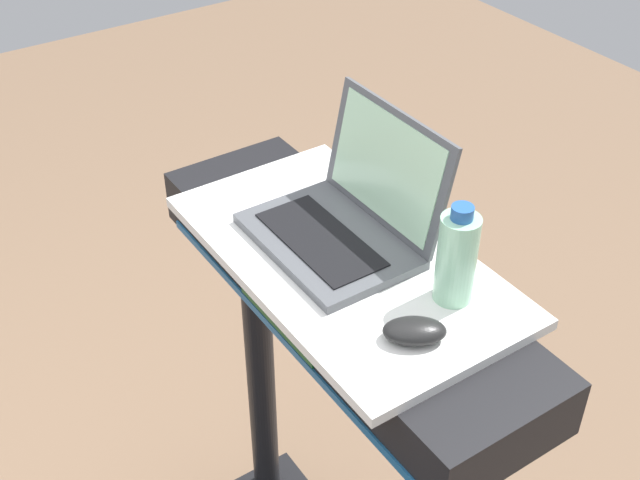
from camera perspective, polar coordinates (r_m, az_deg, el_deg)
The scene contains 4 objects.
desk_board at distance 1.47m, azimuth 1.62°, elevation -1.23°, with size 0.67×0.37×0.02m, color white.
laptop at distance 1.47m, azimuth 1.86°, elevation 1.66°, with size 0.31×0.26×0.23m.
computer_mouse at distance 1.29m, azimuth 6.54°, elevation -6.25°, with size 0.06×0.10×0.03m, color black.
water_bottle at distance 1.34m, azimuth 9.41°, elevation -1.18°, with size 0.07×0.07×0.18m.
Camera 1 is at (0.94, 0.02, 2.07)m, focal length 46.38 mm.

